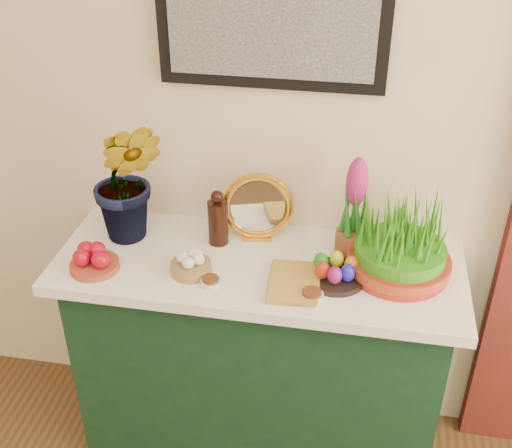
{
  "coord_description": "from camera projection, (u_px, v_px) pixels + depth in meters",
  "views": [
    {
      "loc": [
        0.29,
        0.23,
        2.16
      ],
      "look_at": [
        -0.03,
        1.95,
        1.07
      ],
      "focal_mm": 45.0,
      "sensor_mm": 36.0,
      "label": 1
    }
  ],
  "objects": [
    {
      "name": "sideboard",
      "position": [
        258.0,
        360.0,
        2.45
      ],
      "size": [
        1.3,
        0.45,
        0.85
      ],
      "primitive_type": "cube",
      "color": "#13361E",
      "rests_on": "ground"
    },
    {
      "name": "tablecloth",
      "position": [
        259.0,
        266.0,
        2.21
      ],
      "size": [
        1.4,
        0.55,
        0.04
      ],
      "primitive_type": "cube",
      "color": "white",
      "rests_on": "sideboard"
    },
    {
      "name": "hyacinth_green",
      "position": [
        126.0,
        161.0,
        2.17
      ],
      "size": [
        0.32,
        0.27,
        0.61
      ],
      "primitive_type": "imported",
      "rotation": [
        0.0,
        0.0,
        0.04
      ],
      "color": "#1E721D",
      "rests_on": "tablecloth"
    },
    {
      "name": "apple_bowl",
      "position": [
        94.0,
        260.0,
        2.15
      ],
      "size": [
        0.21,
        0.21,
        0.08
      ],
      "color": "#9B3C24",
      "rests_on": "tablecloth"
    },
    {
      "name": "garlic_basket",
      "position": [
        191.0,
        264.0,
        2.13
      ],
      "size": [
        0.16,
        0.16,
        0.08
      ],
      "color": "#A78143",
      "rests_on": "tablecloth"
    },
    {
      "name": "vinegar_cruet",
      "position": [
        218.0,
        220.0,
        2.25
      ],
      "size": [
        0.07,
        0.07,
        0.21
      ],
      "color": "black",
      "rests_on": "tablecloth"
    },
    {
      "name": "mirror",
      "position": [
        258.0,
        207.0,
        2.27
      ],
      "size": [
        0.26,
        0.1,
        0.26
      ],
      "color": "gold",
      "rests_on": "tablecloth"
    },
    {
      "name": "book",
      "position": [
        268.0,
        280.0,
        2.09
      ],
      "size": [
        0.16,
        0.23,
        0.03
      ],
      "primitive_type": "imported",
      "rotation": [
        0.0,
        0.0,
        0.05
      ],
      "color": "#BB8B31",
      "rests_on": "tablecloth"
    },
    {
      "name": "spice_dish_left",
      "position": [
        211.0,
        281.0,
        2.08
      ],
      "size": [
        0.07,
        0.07,
        0.03
      ],
      "color": "silver",
      "rests_on": "tablecloth"
    },
    {
      "name": "spice_dish_right",
      "position": [
        312.0,
        295.0,
        2.02
      ],
      "size": [
        0.08,
        0.08,
        0.03
      ],
      "color": "silver",
      "rests_on": "tablecloth"
    },
    {
      "name": "egg_plate",
      "position": [
        335.0,
        272.0,
        2.1
      ],
      "size": [
        0.25,
        0.25,
        0.08
      ],
      "color": "black",
      "rests_on": "tablecloth"
    },
    {
      "name": "hyacinth_pink",
      "position": [
        354.0,
        213.0,
        2.15
      ],
      "size": [
        0.11,
        0.11,
        0.37
      ],
      "color": "brown",
      "rests_on": "tablecloth"
    },
    {
      "name": "wheatgrass_sabzeh",
      "position": [
        401.0,
        241.0,
        2.08
      ],
      "size": [
        0.34,
        0.34,
        0.28
      ],
      "color": "maroon",
      "rests_on": "tablecloth"
    }
  ]
}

